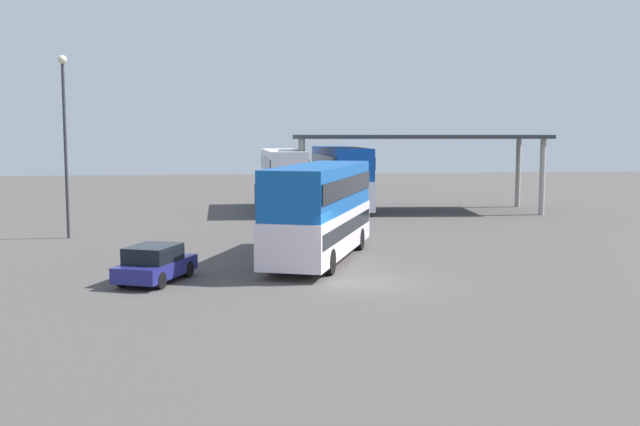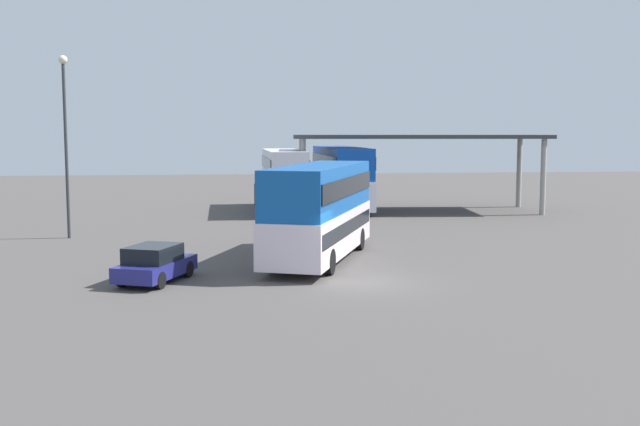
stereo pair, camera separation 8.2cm
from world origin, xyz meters
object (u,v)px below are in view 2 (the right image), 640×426
object	(u,v)px
double_decker_near_canopy	(284,178)
double_decker_main	(320,208)
double_decker_mid_row	(341,175)
parked_hatchback	(155,264)
lamppost_tall	(65,127)

from	to	relation	value
double_decker_near_canopy	double_decker_main	bearing A→B (deg)	179.66
double_decker_near_canopy	double_decker_mid_row	xyz separation A→B (m)	(4.03, 0.39, 0.09)
double_decker_main	parked_hatchback	distance (m)	7.71
double_decker_main	lamppost_tall	world-z (taller)	lamppost_tall
parked_hatchback	double_decker_near_canopy	size ratio (longest dim) A/B	0.37
double_decker_main	double_decker_near_canopy	size ratio (longest dim) A/B	0.97
parked_hatchback	double_decker_mid_row	distance (m)	26.50
double_decker_main	double_decker_mid_row	size ratio (longest dim) A/B	0.90
parked_hatchback	double_decker_near_canopy	bearing A→B (deg)	7.15
parked_hatchback	double_decker_near_canopy	world-z (taller)	double_decker_near_canopy
parked_hatchback	lamppost_tall	size ratio (longest dim) A/B	0.43
double_decker_near_canopy	double_decker_mid_row	distance (m)	4.05
double_decker_main	double_decker_mid_row	world-z (taller)	double_decker_mid_row
double_decker_near_canopy	double_decker_mid_row	world-z (taller)	double_decker_mid_row
lamppost_tall	double_decker_near_canopy	bearing A→B (deg)	44.88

